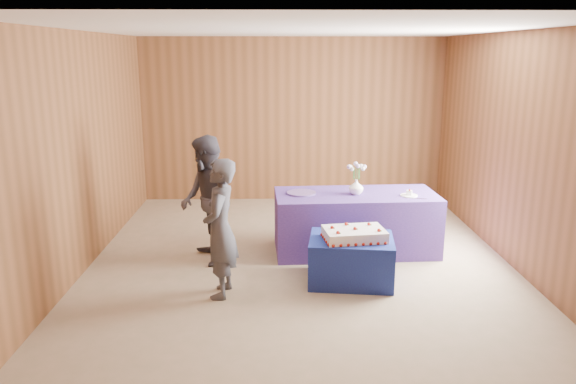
{
  "coord_description": "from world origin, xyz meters",
  "views": [
    {
      "loc": [
        -0.28,
        -6.33,
        2.48
      ],
      "look_at": [
        -0.14,
        0.1,
        0.85
      ],
      "focal_mm": 35.0,
      "sensor_mm": 36.0,
      "label": 1
    }
  ],
  "objects_px": {
    "sheet_cake": "(354,234)",
    "guest_right": "(207,200)",
    "vase": "(356,187)",
    "serving_table": "(355,222)",
    "guest_left": "(220,229)",
    "cake_table": "(351,260)"
  },
  "relations": [
    {
      "from": "vase",
      "to": "guest_left",
      "type": "xyz_separation_m",
      "value": [
        -1.56,
        -1.26,
        -0.12
      ]
    },
    {
      "from": "serving_table",
      "to": "guest_left",
      "type": "bearing_deg",
      "value": -143.08
    },
    {
      "from": "serving_table",
      "to": "guest_right",
      "type": "bearing_deg",
      "value": -172.01
    },
    {
      "from": "guest_right",
      "to": "guest_left",
      "type": "bearing_deg",
      "value": -4.49
    },
    {
      "from": "cake_table",
      "to": "sheet_cake",
      "type": "distance_m",
      "value": 0.31
    },
    {
      "from": "guest_left",
      "to": "guest_right",
      "type": "distance_m",
      "value": 0.99
    },
    {
      "from": "guest_right",
      "to": "sheet_cake",
      "type": "bearing_deg",
      "value": 48.77
    },
    {
      "from": "vase",
      "to": "guest_right",
      "type": "bearing_deg",
      "value": -170.23
    },
    {
      "from": "cake_table",
      "to": "vase",
      "type": "xyz_separation_m",
      "value": [
        0.17,
        0.94,
        0.59
      ]
    },
    {
      "from": "sheet_cake",
      "to": "guest_left",
      "type": "relative_size",
      "value": 0.5
    },
    {
      "from": "serving_table",
      "to": "guest_right",
      "type": "xyz_separation_m",
      "value": [
        -1.81,
        -0.34,
        0.39
      ]
    },
    {
      "from": "serving_table",
      "to": "guest_right",
      "type": "distance_m",
      "value": 1.89
    },
    {
      "from": "sheet_cake",
      "to": "guest_left",
      "type": "xyz_separation_m",
      "value": [
        -1.41,
        -0.28,
        0.16
      ]
    },
    {
      "from": "serving_table",
      "to": "cake_table",
      "type": "bearing_deg",
      "value": -103.06
    },
    {
      "from": "vase",
      "to": "serving_table",
      "type": "bearing_deg",
      "value": 73.11
    },
    {
      "from": "sheet_cake",
      "to": "serving_table",
      "type": "bearing_deg",
      "value": 73.71
    },
    {
      "from": "guest_left",
      "to": "guest_right",
      "type": "height_order",
      "value": "guest_right"
    },
    {
      "from": "cake_table",
      "to": "guest_left",
      "type": "height_order",
      "value": "guest_left"
    },
    {
      "from": "vase",
      "to": "guest_right",
      "type": "xyz_separation_m",
      "value": [
        -1.8,
        -0.31,
        -0.08
      ]
    },
    {
      "from": "vase",
      "to": "guest_right",
      "type": "height_order",
      "value": "guest_right"
    },
    {
      "from": "vase",
      "to": "cake_table",
      "type": "bearing_deg",
      "value": -100.23
    },
    {
      "from": "sheet_cake",
      "to": "guest_right",
      "type": "distance_m",
      "value": 1.8
    }
  ]
}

